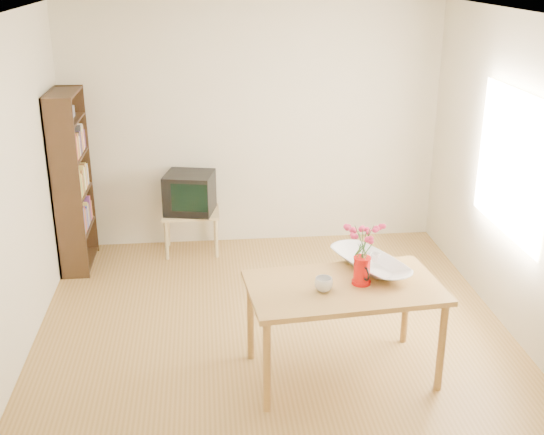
{
  "coord_description": "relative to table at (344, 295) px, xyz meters",
  "views": [
    {
      "loc": [
        -0.53,
        -4.86,
        2.99
      ],
      "look_at": [
        0.0,
        0.3,
        1.0
      ],
      "focal_mm": 45.0,
      "sensor_mm": 36.0,
      "label": 1
    }
  ],
  "objects": [
    {
      "name": "mug",
      "position": [
        -0.17,
        -0.07,
        0.13
      ],
      "size": [
        0.19,
        0.19,
        0.1
      ],
      "primitive_type": "imported",
      "rotation": [
        0.0,
        0.0,
        3.93
      ],
      "color": "white",
      "rests_on": "table"
    },
    {
      "name": "teacup_a",
      "position": [
        0.21,
        0.27,
        0.28
      ],
      "size": [
        0.1,
        0.1,
        0.07
      ],
      "primitive_type": "imported",
      "rotation": [
        0.0,
        0.0,
        0.65
      ],
      "color": "white",
      "rests_on": "bowl"
    },
    {
      "name": "pitcher",
      "position": [
        0.13,
        0.01,
        0.18
      ],
      "size": [
        0.14,
        0.22,
        0.21
      ],
      "rotation": [
        0.0,
        0.0,
        0.18
      ],
      "color": "red",
      "rests_on": "table"
    },
    {
      "name": "bowl",
      "position": [
        0.25,
        0.27,
        0.32
      ],
      "size": [
        0.68,
        0.68,
        0.48
      ],
      "primitive_type": "imported",
      "rotation": [
        0.0,
        0.0,
        0.43
      ],
      "color": "white",
      "rests_on": "table"
    },
    {
      "name": "tv_stand",
      "position": [
        -1.15,
        2.45,
        -0.28
      ],
      "size": [
        0.6,
        0.45,
        0.46
      ],
      "color": "tan",
      "rests_on": "ground"
    },
    {
      "name": "flowers",
      "position": [
        0.13,
        0.01,
        0.46
      ],
      "size": [
        0.24,
        0.24,
        0.34
      ],
      "primitive_type": null,
      "color": "#D63264",
      "rests_on": "pitcher"
    },
    {
      "name": "table",
      "position": [
        0.0,
        0.0,
        0.0
      ],
      "size": [
        1.47,
        0.93,
        0.75
      ],
      "rotation": [
        0.0,
        0.0,
        0.09
      ],
      "color": "olive",
      "rests_on": "ground"
    },
    {
      "name": "teacup_b",
      "position": [
        0.3,
        0.29,
        0.27
      ],
      "size": [
        0.08,
        0.08,
        0.06
      ],
      "primitive_type": "imported",
      "rotation": [
        0.0,
        0.0,
        1.96
      ],
      "color": "white",
      "rests_on": "bowl"
    },
    {
      "name": "bookshelf",
      "position": [
        -2.3,
        2.23,
        0.17
      ],
      "size": [
        0.28,
        0.7,
        1.8
      ],
      "color": "black",
      "rests_on": "ground"
    },
    {
      "name": "room",
      "position": [
        -0.42,
        0.48,
        0.63
      ],
      "size": [
        4.5,
        4.5,
        4.5
      ],
      "color": "olive",
      "rests_on": "ground"
    },
    {
      "name": "television",
      "position": [
        -1.15,
        2.46,
        0.01
      ],
      "size": [
        0.57,
        0.54,
        0.42
      ],
      "rotation": [
        0.0,
        0.0,
        -0.21
      ],
      "color": "black",
      "rests_on": "tv_stand"
    }
  ]
}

